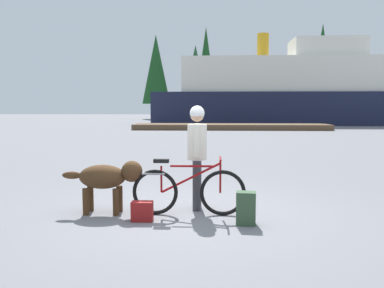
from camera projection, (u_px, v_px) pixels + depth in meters
The scene contains 13 objects.
ground_plane at pixel (187, 213), 6.53m from camera, with size 160.00×160.00×0.00m, color slate.
bicycle at pixel (188, 191), 6.34m from camera, with size 1.79×0.44×0.92m.
person_cyclist at pixel (197, 147), 6.67m from camera, with size 0.32×0.53×1.73m.
dog at pixel (108, 178), 6.45m from camera, with size 1.30×0.45×0.85m.
backpack at pixel (246, 208), 5.84m from camera, with size 0.28×0.20×0.48m, color #334C33.
handbag_pannier at pixel (142, 211), 6.04m from camera, with size 0.32×0.18×0.29m, color maroon.
dock_pier at pixel (231, 127), 30.07m from camera, with size 14.36×2.97×0.40m, color brown.
ferry_boat at pixel (298, 93), 38.66m from camera, with size 27.06×7.29×8.61m.
sailboat_moored at pixel (345, 120), 37.13m from camera, with size 8.42×2.36×7.68m.
pine_tree_far_left at pixel (156, 69), 54.34m from camera, with size 3.79×3.79×11.29m.
pine_tree_center at pixel (195, 70), 52.78m from camera, with size 2.90×2.90×9.67m.
pine_tree_far_right at pixel (322, 60), 51.75m from camera, with size 2.88×2.88×12.26m.
pine_tree_mid_back at pixel (206, 62), 58.59m from camera, with size 2.82×2.82×13.16m.
Camera 1 is at (0.41, -6.38, 1.71)m, focal length 37.77 mm.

